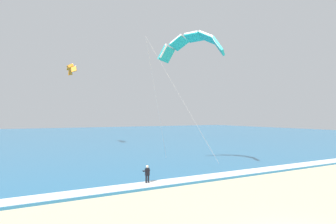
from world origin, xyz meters
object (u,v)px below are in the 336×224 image
object	(u,v)px
kite_primary	(192,44)
kite_distant	(71,68)
surfboard	(147,185)
kitesurfer	(147,174)

from	to	relation	value
kite_primary	kite_distant	bearing A→B (deg)	102.66
surfboard	kite_primary	world-z (taller)	kite_primary
kitesurfer	kite_primary	world-z (taller)	kite_primary
surfboard	kite_distant	xyz separation A→B (m)	(-0.20, 32.58, 14.44)
surfboard	kite_distant	bearing A→B (deg)	90.35
surfboard	kite_distant	world-z (taller)	kite_distant
kite_primary	kite_distant	size ratio (longest dim) A/B	2.54
kite_primary	kite_distant	distance (m)	30.33
surfboard	kitesurfer	bearing A→B (deg)	91.34
kite_primary	kite_distant	world-z (taller)	kite_distant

